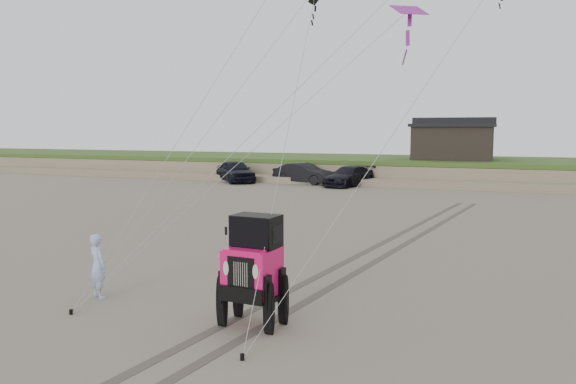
% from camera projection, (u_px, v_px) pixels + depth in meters
% --- Properties ---
extents(ground, '(160.00, 160.00, 0.00)m').
position_uv_depth(ground, '(192.00, 328.00, 11.74)').
color(ground, '#6B6054').
rests_on(ground, ground).
extents(dune_ridge, '(160.00, 14.25, 1.73)m').
position_uv_depth(dune_ridge, '(428.00, 170.00, 46.38)').
color(dune_ridge, '#7A6B54').
rests_on(dune_ridge, ground).
extents(cabin, '(6.40, 5.40, 3.35)m').
position_uv_depth(cabin, '(453.00, 141.00, 44.93)').
color(cabin, black).
rests_on(cabin, dune_ridge).
extents(truck_a, '(5.01, 5.06, 1.73)m').
position_uv_depth(truck_a, '(235.00, 171.00, 44.13)').
color(truck_a, black).
rests_on(truck_a, ground).
extents(truck_b, '(5.02, 2.65, 1.57)m').
position_uv_depth(truck_b, '(304.00, 173.00, 42.83)').
color(truck_b, black).
rests_on(truck_b, ground).
extents(truck_c, '(3.36, 5.38, 1.45)m').
position_uv_depth(truck_c, '(349.00, 176.00, 40.99)').
color(truck_c, black).
rests_on(truck_c, ground).
extents(jeep, '(2.51, 5.18, 1.88)m').
position_uv_depth(jeep, '(253.00, 282.00, 11.79)').
color(jeep, '#EB1163').
rests_on(jeep, ground).
extents(man, '(0.69, 0.58, 1.60)m').
position_uv_depth(man, '(98.00, 266.00, 13.78)').
color(man, '#8BA5D7').
rests_on(man, ground).
extents(stake_main, '(0.08, 0.08, 0.12)m').
position_uv_depth(stake_main, '(71.00, 312.00, 12.61)').
color(stake_main, black).
rests_on(stake_main, ground).
extents(stake_aux, '(0.08, 0.08, 0.12)m').
position_uv_depth(stake_aux, '(242.00, 357.00, 10.11)').
color(stake_aux, black).
rests_on(stake_aux, ground).
extents(tire_tracks, '(5.22, 29.74, 0.01)m').
position_uv_depth(tire_tracks, '(371.00, 256.00, 18.43)').
color(tire_tracks, '#4C443D').
rests_on(tire_tracks, ground).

